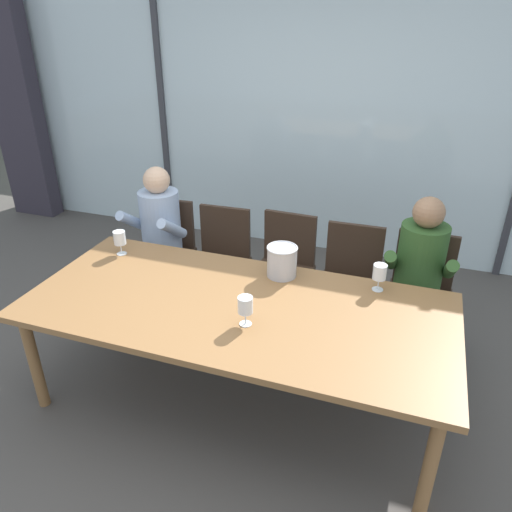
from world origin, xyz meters
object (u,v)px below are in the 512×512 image
at_px(chair_near_curtain, 167,245).
at_px(person_olive_shirt, 419,272).
at_px(chair_right_of_center, 351,275).
at_px(wine_glass_near_bucket, 245,305).
at_px(chair_near_window_right, 421,285).
at_px(chair_center, 285,261).
at_px(wine_glass_center_pour, 380,273).
at_px(dining_table, 237,312).
at_px(person_pale_blue_shirt, 156,232).
at_px(chair_left_of_center, 221,254).
at_px(wine_glass_by_left_taster, 120,239).
at_px(ice_bucket_primary, 282,261).

relative_size(chair_near_curtain, person_olive_shirt, 0.73).
distance_m(chair_right_of_center, wine_glass_near_bucket, 1.25).
height_order(chair_near_window_right, person_olive_shirt, person_olive_shirt).
xyz_separation_m(chair_right_of_center, chair_near_window_right, (0.50, 0.02, 0.00)).
xyz_separation_m(chair_near_curtain, chair_center, (1.02, 0.05, 0.00)).
bearing_deg(chair_near_curtain, wine_glass_center_pour, -21.06).
height_order(wine_glass_near_bucket, wine_glass_center_pour, same).
bearing_deg(person_olive_shirt, dining_table, -139.20).
distance_m(dining_table, person_pale_blue_shirt, 1.32).
distance_m(dining_table, wine_glass_center_pour, 0.90).
xyz_separation_m(chair_left_of_center, person_pale_blue_shirt, (-0.51, -0.12, 0.17)).
bearing_deg(wine_glass_by_left_taster, chair_center, 33.12).
bearing_deg(dining_table, chair_near_curtain, 136.33).
distance_m(chair_near_curtain, chair_center, 1.02).
height_order(chair_right_of_center, wine_glass_near_bucket, wine_glass_near_bucket).
xyz_separation_m(chair_left_of_center, wine_glass_by_left_taster, (-0.50, -0.62, 0.33)).
distance_m(person_olive_shirt, ice_bucket_primary, 0.96).
bearing_deg(chair_near_window_right, wine_glass_center_pour, -114.09).
height_order(dining_table, chair_near_window_right, chair_near_window_right).
bearing_deg(wine_glass_by_left_taster, chair_left_of_center, 51.24).
xyz_separation_m(person_pale_blue_shirt, person_olive_shirt, (2.02, -0.00, 0.00)).
xyz_separation_m(chair_near_curtain, chair_near_window_right, (2.04, 0.02, 0.00)).
xyz_separation_m(person_olive_shirt, wine_glass_near_bucket, (-0.88, -1.01, 0.17)).
height_order(chair_right_of_center, chair_near_window_right, same).
relative_size(chair_center, chair_near_window_right, 1.00).
bearing_deg(wine_glass_near_bucket, chair_center, 95.26).
bearing_deg(wine_glass_near_bucket, dining_table, 125.04).
bearing_deg(wine_glass_center_pour, chair_near_window_right, 63.58).
xyz_separation_m(chair_near_window_right, person_pale_blue_shirt, (-2.06, -0.14, 0.17)).
bearing_deg(chair_near_curtain, dining_table, -48.39).
height_order(chair_near_curtain, chair_left_of_center, same).
bearing_deg(chair_center, wine_glass_near_bucket, -82.43).
relative_size(chair_center, person_olive_shirt, 0.73).
distance_m(chair_center, chair_near_window_right, 1.02).
bearing_deg(chair_left_of_center, person_pale_blue_shirt, -168.85).
xyz_separation_m(dining_table, wine_glass_near_bucket, (0.12, -0.17, 0.18)).
xyz_separation_m(chair_center, person_olive_shirt, (0.99, -0.17, 0.17)).
relative_size(chair_left_of_center, chair_near_window_right, 1.00).
xyz_separation_m(dining_table, wine_glass_center_pour, (0.77, 0.44, 0.18)).
distance_m(wine_glass_by_left_taster, wine_glass_center_pour, 1.78).
bearing_deg(chair_right_of_center, chair_left_of_center, 178.99).
height_order(chair_left_of_center, person_pale_blue_shirt, person_pale_blue_shirt).
bearing_deg(person_pale_blue_shirt, chair_right_of_center, 8.81).
distance_m(chair_center, person_pale_blue_shirt, 1.06).
bearing_deg(ice_bucket_primary, wine_glass_near_bucket, -93.05).
bearing_deg(chair_near_window_right, wine_glass_near_bucket, -126.07).
height_order(chair_right_of_center, person_pale_blue_shirt, person_pale_blue_shirt).
distance_m(chair_near_curtain, wine_glass_near_bucket, 1.64).
bearing_deg(dining_table, person_pale_blue_shirt, 140.55).
bearing_deg(ice_bucket_primary, dining_table, -109.87).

